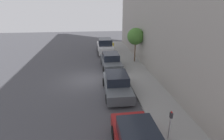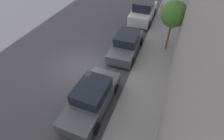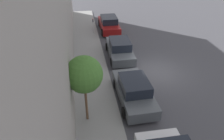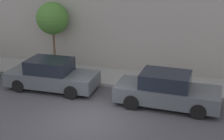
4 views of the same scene
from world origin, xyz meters
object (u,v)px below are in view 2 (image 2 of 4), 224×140
at_px(parked_suv_fourth, 143,11).
at_px(fire_hydrant, 162,7).
at_px(parked_sedan_second, 92,97).
at_px(parked_sedan_third, 126,44).
at_px(street_tree, 174,14).

xyz_separation_m(parked_suv_fourth, fire_hydrant, (1.50, 2.79, -0.44)).
relative_size(parked_sedan_second, parked_suv_fourth, 0.94).
relative_size(parked_sedan_third, street_tree, 1.20).
xyz_separation_m(parked_sedan_second, street_tree, (3.13, 7.06, 2.28)).
distance_m(parked_sedan_second, fire_hydrant, 14.65).
bearing_deg(parked_sedan_second, street_tree, 66.11).
relative_size(parked_suv_fourth, street_tree, 1.27).
height_order(parked_sedan_third, parked_suv_fourth, parked_suv_fourth).
height_order(parked_suv_fourth, street_tree, street_tree).
xyz_separation_m(parked_sedan_third, street_tree, (2.90, 1.32, 2.28)).
bearing_deg(street_tree, parked_suv_fourth, 122.37).
bearing_deg(parked_sedan_third, street_tree, 24.53).
height_order(parked_sedan_second, fire_hydrant, parked_sedan_second).
bearing_deg(fire_hydrant, parked_sedan_second, -96.44).
height_order(parked_sedan_second, parked_sedan_third, same).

